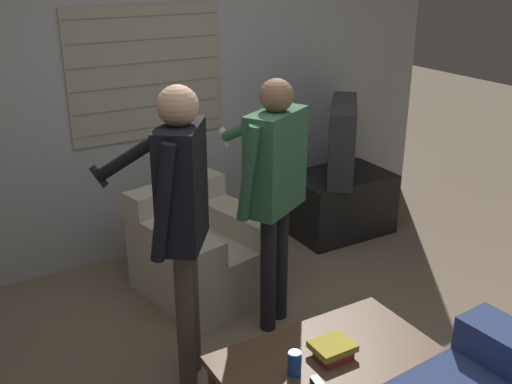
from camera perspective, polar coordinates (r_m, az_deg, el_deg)
name	(u,v)px	position (r m, az deg, el deg)	size (l,w,h in m)	color
ground_plane	(302,384)	(3.56, 4.44, -17.79)	(16.00, 16.00, 0.00)	#7F705B
wall_back	(156,93)	(4.65, -9.54, 9.28)	(5.20, 0.08, 2.55)	#ADB2B7
armchair_beige	(201,250)	(4.28, -5.22, -5.53)	(0.93, 0.99, 0.74)	beige
coffee_table	(330,364)	(3.14, 7.05, -15.92)	(1.11, 0.68, 0.38)	brown
tv_stand	(339,203)	(5.21, 7.91, -1.03)	(0.84, 0.58, 0.53)	black
tv	(342,139)	(5.02, 8.21, 4.99)	(0.69, 0.79, 0.62)	#2D2D33
person_left_standing	(180,206)	(3.09, -7.21, -1.31)	(0.53, 0.73, 1.68)	#4C4233
person_right_standing	(274,177)	(3.58, 1.71, 1.48)	(0.55, 0.81, 1.61)	black
book_stack	(333,350)	(3.10, 7.34, -14.67)	(0.21, 0.17, 0.07)	maroon
soda_can	(295,363)	(2.97, 3.70, -15.96)	(0.07, 0.07, 0.13)	#194C9E
floor_fan	(262,241)	(4.67, 0.60, -4.70)	(0.30, 0.20, 0.38)	black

